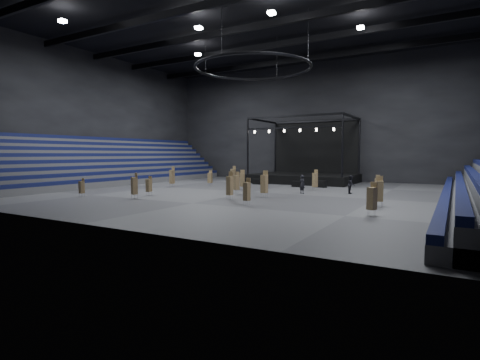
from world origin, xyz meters
The scene contains 30 objects.
floor centered at (0.00, 0.00, 0.00)m, with size 50.00×50.00×0.00m, color #454447.
ceiling centered at (0.00, 0.00, 18.00)m, with size 50.00×42.00×0.20m, color black.
wall_back centered at (0.00, 21.00, 9.00)m, with size 50.00×0.20×18.00m, color black.
wall_front centered at (0.00, -21.00, 9.00)m, with size 50.00×0.20×18.00m, color black.
wall_left centered at (-25.00, 0.00, 9.00)m, with size 0.20×42.00×18.00m, color black.
bleachers_left centered at (-22.94, 0.00, 1.73)m, with size 7.20×40.00×6.40m.
stage centered at (0.00, 16.24, 1.45)m, with size 14.00×10.00×9.20m.
truss_ring centered at (0.00, 0.00, 13.00)m, with size 12.30×12.30×5.15m.
roof_girders centered at (0.00, 0.00, 17.20)m, with size 49.00×30.35×0.70m.
floodlights centered at (0.00, -4.00, 16.60)m, with size 28.60×16.60×0.25m.
flight_case_left centered at (-4.33, 9.30, 0.36)m, with size 1.09×0.54×0.72m, color black.
flight_case_mid centered at (1.77, 8.16, 0.36)m, with size 1.09×0.54×0.73m, color black.
flight_case_right centered at (4.67, 9.00, 0.41)m, with size 1.23×0.61×0.82m, color black.
chair_stack_0 centered at (-8.20, 3.93, 1.07)m, with size 0.53×0.53×1.98m.
chair_stack_1 centered at (-6.52, -10.56, 1.22)m, with size 0.61×0.61×2.36m.
chair_stack_2 centered at (13.68, -4.99, 1.26)m, with size 0.63×0.63×2.38m.
chair_stack_3 centered at (11.98, 3.94, 1.04)m, with size 0.44×0.44×1.97m.
chair_stack_4 centered at (-7.24, 8.01, 1.28)m, with size 0.63×0.63×2.43m.
chair_stack_5 centered at (-0.61, -2.40, 1.20)m, with size 0.67×0.67×2.26m.
chair_stack_6 centered at (-11.56, 0.59, 1.30)m, with size 0.56×0.56×2.51m.
chair_stack_7 centered at (3.30, -3.87, 1.32)m, with size 0.57×0.57×2.52m.
chair_stack_8 centered at (-7.22, -7.97, 1.03)m, with size 0.49×0.49×1.90m.
chair_stack_9 centered at (-2.01, 1.32, 1.21)m, with size 0.65×0.65×2.29m.
chair_stack_10 centered at (1.24, -6.66, 1.28)m, with size 0.50×0.50×2.49m.
chair_stack_11 centered at (-11.96, -11.99, 0.95)m, with size 0.46×0.46×1.76m.
chair_stack_12 centered at (5.20, 4.99, 1.21)m, with size 0.56×0.56×2.33m.
chair_stack_13 centered at (14.00, -9.63, 1.18)m, with size 0.65×0.65×2.23m.
chair_stack_14 centered at (4.37, -9.16, 1.13)m, with size 0.51×0.51×2.17m.
man_center centered at (5.11, 1.23, 0.97)m, with size 0.70×0.46×1.93m, color black.
crew_member centered at (9.51, 3.57, 0.95)m, with size 0.92×0.72×1.90m, color black.
Camera 1 is at (18.67, -35.03, 4.07)m, focal length 28.00 mm.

